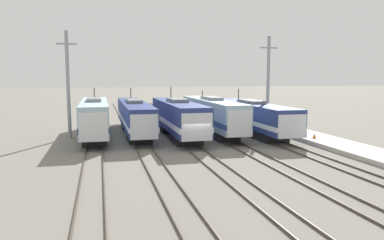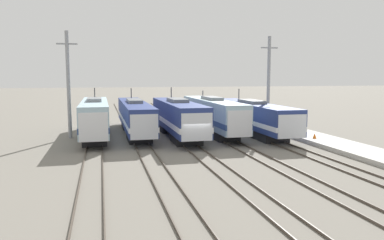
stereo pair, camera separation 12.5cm
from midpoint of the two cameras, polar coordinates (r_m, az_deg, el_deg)
ground_plane at (r=34.20m, az=0.53°, el=-4.58°), size 400.00×400.00×0.00m
rail_pair_far_left at (r=33.18m, az=-14.61°, el=-5.02°), size 1.50×120.00×0.15m
rail_pair_center_left at (r=33.39m, az=-6.92°, el=-4.77°), size 1.51×120.00×0.15m
rail_pair_center at (r=34.19m, az=0.53°, el=-4.46°), size 1.51×120.00×0.15m
rail_pair_center_right at (r=35.52m, az=7.53°, el=-4.09°), size 1.51×120.00×0.15m
rail_pair_far_right at (r=37.35m, az=13.93°, el=-3.70°), size 1.50×120.00×0.15m
locomotive_far_left at (r=41.64m, az=-14.52°, el=0.34°), size 2.79×16.84×5.33m
locomotive_center_left at (r=43.47m, az=-8.61°, el=0.54°), size 2.80×20.02×5.18m
locomotive_center at (r=40.87m, az=-1.96°, el=0.36°), size 3.12×17.29×5.37m
locomotive_center_right at (r=43.64m, az=3.31°, el=0.79°), size 2.74×18.40×4.87m
locomotive_far_right at (r=43.94m, az=9.38°, el=0.52°), size 3.14×19.35×5.10m
catenary_tower_left at (r=42.32m, az=-18.24°, el=5.24°), size 2.15×0.39×11.46m
catenary_tower_right at (r=46.66m, az=11.66°, el=5.54°), size 2.15×0.39×11.46m
platform at (r=39.71m, az=19.97°, el=-3.11°), size 4.00×120.00×0.41m
traffic_cone at (r=39.93m, az=18.27°, el=-2.32°), size 0.39×0.39×0.52m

